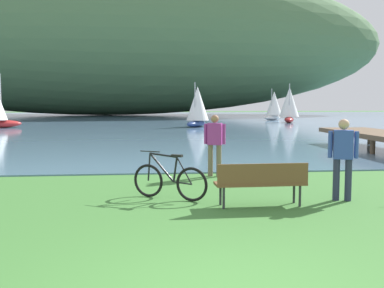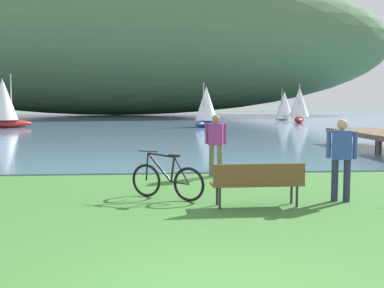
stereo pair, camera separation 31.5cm
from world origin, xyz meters
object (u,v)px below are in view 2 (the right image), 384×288
(sailboat_nearest_to_shore, at_px, (4,102))
(sailboat_toward_hillside, at_px, (206,106))
(sailboat_far_off, at_px, (299,104))
(bicycle_beside_path, at_px, (167,181))
(person_on_the_grass, at_px, (342,155))
(sailboat_mid_bay, at_px, (284,105))
(park_bench_near_camera, at_px, (258,181))
(person_at_shoreline, at_px, (216,141))

(sailboat_nearest_to_shore, xyz_separation_m, sailboat_toward_hillside, (15.97, 0.33, -0.30))
(sailboat_far_off, bearing_deg, sailboat_nearest_to_shore, -163.67)
(bicycle_beside_path, bearing_deg, person_on_the_grass, -8.01)
(sailboat_mid_bay, bearing_deg, bicycle_beside_path, -108.85)
(sailboat_mid_bay, bearing_deg, park_bench_near_camera, -106.29)
(sailboat_mid_bay, height_order, sailboat_far_off, sailboat_far_off)
(bicycle_beside_path, distance_m, person_on_the_grass, 3.67)
(bicycle_beside_path, height_order, sailboat_toward_hillside, sailboat_toward_hillside)
(sailboat_mid_bay, xyz_separation_m, sailboat_toward_hillside, (-10.29, -13.55, 0.03))
(park_bench_near_camera, relative_size, person_at_shoreline, 1.06)
(person_on_the_grass, bearing_deg, person_at_shoreline, 122.62)
(sailboat_nearest_to_shore, distance_m, sailboat_toward_hillside, 15.98)
(sailboat_toward_hillside, bearing_deg, sailboat_far_off, 35.95)
(person_at_shoreline, relative_size, sailboat_far_off, 0.44)
(person_on_the_grass, distance_m, sailboat_far_off, 36.93)
(park_bench_near_camera, distance_m, bicycle_beside_path, 1.97)
(person_on_the_grass, distance_m, sailboat_toward_hillside, 28.17)
(person_at_shoreline, relative_size, sailboat_mid_bay, 0.48)
(park_bench_near_camera, relative_size, bicycle_beside_path, 1.18)
(sailboat_nearest_to_shore, bearing_deg, person_on_the_grass, -60.43)
(person_on_the_grass, bearing_deg, sailboat_far_off, 73.87)
(sailboat_nearest_to_shore, height_order, sailboat_toward_hillside, sailboat_nearest_to_shore)
(bicycle_beside_path, height_order, person_at_shoreline, person_at_shoreline)
(park_bench_near_camera, bearing_deg, bicycle_beside_path, 153.30)
(bicycle_beside_path, relative_size, sailboat_mid_bay, 0.43)
(person_on_the_grass, bearing_deg, sailboat_toward_hillside, 89.63)
(person_at_shoreline, xyz_separation_m, person_on_the_grass, (2.18, -3.40, 0.00))
(park_bench_near_camera, bearing_deg, person_on_the_grass, 11.74)
(person_on_the_grass, xyz_separation_m, sailboat_far_off, (10.26, 35.47, 0.88))
(sailboat_mid_bay, xyz_separation_m, sailboat_far_off, (-0.21, -6.24, 0.15))
(sailboat_mid_bay, bearing_deg, sailboat_toward_hillside, -127.22)
(park_bench_near_camera, xyz_separation_m, sailboat_nearest_to_shore, (-13.96, 28.22, 1.52))
(person_at_shoreline, relative_size, sailboat_nearest_to_shore, 0.40)
(sailboat_mid_bay, distance_m, sailboat_far_off, 6.24)
(person_at_shoreline, xyz_separation_m, sailboat_far_off, (12.43, 32.07, 0.88))
(bicycle_beside_path, relative_size, person_on_the_grass, 0.90)
(person_at_shoreline, relative_size, person_on_the_grass, 1.00)
(park_bench_near_camera, xyz_separation_m, person_on_the_grass, (1.83, 0.38, 0.46))
(bicycle_beside_path, bearing_deg, person_at_shoreline, 63.97)
(park_bench_near_camera, xyz_separation_m, sailboat_mid_bay, (12.30, 42.09, 1.19))
(bicycle_beside_path, xyz_separation_m, sailboat_nearest_to_shore, (-12.20, 27.33, 1.65))
(sailboat_toward_hillside, height_order, sailboat_far_off, sailboat_far_off)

